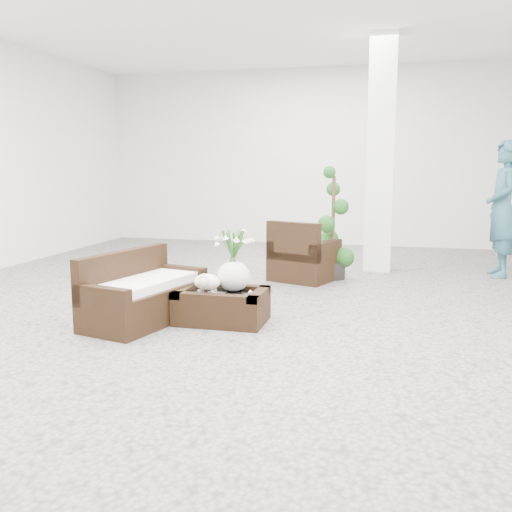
% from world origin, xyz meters
% --- Properties ---
extents(ground, '(11.00, 11.00, 0.00)m').
position_xyz_m(ground, '(0.00, 0.00, 0.00)').
color(ground, gray).
rests_on(ground, ground).
extents(column, '(0.40, 0.40, 3.50)m').
position_xyz_m(column, '(1.20, 2.80, 1.75)').
color(column, white).
rests_on(column, ground).
extents(coffee_table, '(0.90, 0.60, 0.31)m').
position_xyz_m(coffee_table, '(-0.23, -0.62, 0.16)').
color(coffee_table, black).
rests_on(coffee_table, ground).
extents(sheep_figurine, '(0.28, 0.23, 0.21)m').
position_xyz_m(sheep_figurine, '(-0.35, -0.72, 0.42)').
color(sheep_figurine, white).
rests_on(sheep_figurine, coffee_table).
extents(planter_narcissus, '(0.44, 0.44, 0.80)m').
position_xyz_m(planter_narcissus, '(-0.13, -0.52, 0.71)').
color(planter_narcissus, white).
rests_on(planter_narcissus, coffee_table).
extents(tealight, '(0.04, 0.04, 0.03)m').
position_xyz_m(tealight, '(0.07, -0.60, 0.33)').
color(tealight, white).
rests_on(tealight, coffee_table).
extents(armchair, '(1.00, 0.98, 0.84)m').
position_xyz_m(armchair, '(0.23, 1.76, 0.42)').
color(armchair, black).
rests_on(armchair, ground).
extents(loveseat, '(0.96, 1.48, 0.72)m').
position_xyz_m(loveseat, '(-1.00, -0.79, 0.36)').
color(loveseat, black).
rests_on(loveseat, ground).
extents(topiary, '(0.41, 0.41, 1.55)m').
position_xyz_m(topiary, '(0.61, 1.95, 0.78)').
color(topiary, '#194315').
rests_on(topiary, ground).
extents(shopper, '(0.51, 0.74, 1.95)m').
position_xyz_m(shopper, '(2.94, 2.70, 0.98)').
color(shopper, '#2C5762').
rests_on(shopper, ground).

